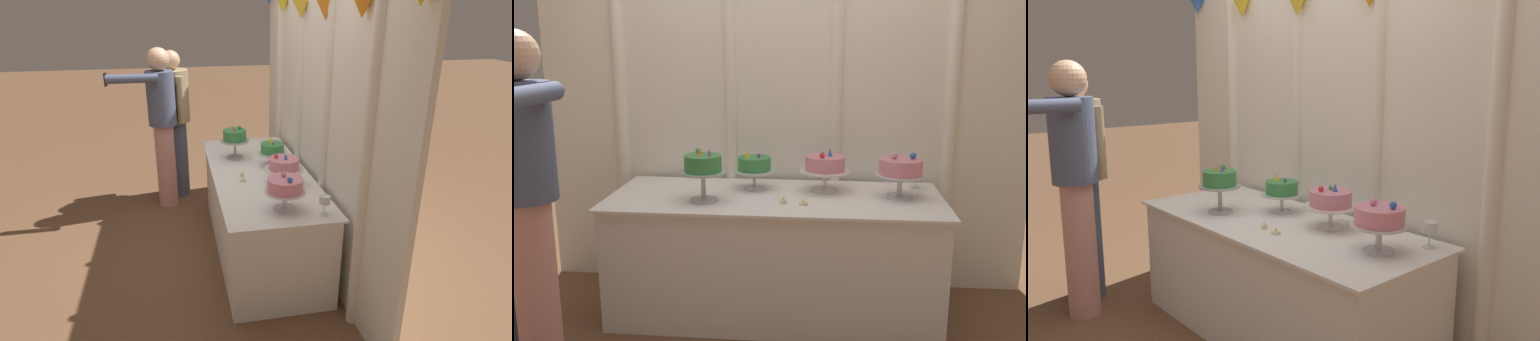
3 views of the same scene
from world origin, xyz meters
TOP-DOWN VIEW (x-y plane):
  - ground_plane at (0.00, 0.00)m, footprint 24.00×24.00m
  - draped_curtain at (0.01, 0.56)m, footprint 3.19×0.16m
  - cake_table at (0.00, 0.10)m, footprint 1.95×0.81m
  - cake_display_leftmost at (-0.40, -0.05)m, footprint 0.26×0.26m
  - cake_display_midleft at (-0.14, 0.24)m, footprint 0.26×0.26m
  - cake_display_midright at (0.29, 0.23)m, footprint 0.31×0.31m
  - cake_display_rightmost at (0.72, 0.13)m, footprint 0.28×0.28m
  - wine_glass at (0.85, 0.37)m, footprint 0.07×0.07m
  - tealight_far_left at (0.06, -0.06)m, footprint 0.04×0.04m
  - tealight_near_left at (0.17, -0.07)m, footprint 0.05×0.05m
  - guest_man_dark_suit at (-1.36, -0.58)m, footprint 0.49×0.44m
  - guest_girl_blue_dress at (-1.08, -0.70)m, footprint 0.45×0.64m

SIDE VIEW (x-z plane):
  - ground_plane at x=0.00m, z-range 0.00..0.00m
  - cake_table at x=0.00m, z-range 0.00..0.73m
  - tealight_near_left at x=0.17m, z-range 0.73..0.76m
  - tealight_far_left at x=0.06m, z-range 0.73..0.76m
  - wine_glass at x=0.85m, z-range 0.77..0.90m
  - cake_display_midleft at x=-0.14m, z-range 0.75..1.01m
  - guest_man_dark_suit at x=-1.36m, z-range 0.07..1.69m
  - cake_display_midright at x=0.29m, z-range 0.76..1.02m
  - cake_display_rightmost at x=0.72m, z-range 0.77..1.04m
  - cake_display_leftmost at x=-0.40m, z-range 0.78..1.09m
  - guest_girl_blue_dress at x=-1.08m, z-range 0.12..1.79m
  - draped_curtain at x=0.01m, z-range 0.04..2.53m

